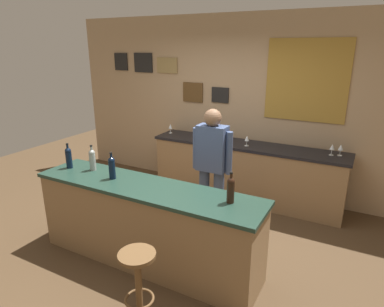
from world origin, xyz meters
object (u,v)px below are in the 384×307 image
Objects in this scene: wine_bottle_b at (92,159)px; wine_glass_a at (170,127)px; wine_glass_d at (332,147)px; wine_glass_e at (341,148)px; wine_glass_b at (203,131)px; bartender at (212,164)px; coffee_mug at (197,135)px; bar_stool at (138,276)px; wine_bottle_c at (112,167)px; wine_glass_c at (247,139)px; wine_bottle_a at (69,157)px; wine_bottle_d at (231,189)px.

wine_bottle_b reaches higher than wine_glass_a.
wine_glass_d is 1.00× the size of wine_glass_e.
wine_glass_a is 1.00× the size of wine_glass_b.
coffee_mug is at bearing 125.12° from bartender.
bar_stool is 4.39× the size of wine_glass_b.
wine_bottle_b is 0.40m from wine_bottle_c.
wine_glass_d is at bearing 5.94° from wine_glass_c.
wine_bottle_b is (0.30, 0.08, 0.00)m from wine_bottle_a.
wine_bottle_d is at bearing -55.39° from bartender.
bartender is 1.43m from wine_bottle_b.
wine_glass_e is at bearing 66.22° from bar_stool.
wine_glass_c is (0.78, -0.11, 0.00)m from wine_glass_b.
wine_bottle_d is (2.05, 0.04, 0.00)m from wine_bottle_a.
wine_bottle_d is at bearing -55.09° from coffee_mug.
wine_glass_a is 1.00× the size of wine_glass_d.
wine_glass_a is 2.67m from wine_glass_e.
wine_bottle_c is (0.69, -0.02, 0.00)m from wine_bottle_a.
wine_glass_a is (-0.54, 2.09, -0.05)m from wine_bottle_c.
wine_bottle_c is at bearing -113.53° from wine_glass_c.
wine_bottle_c is 3.01m from wine_glass_e.
bartender is 1.03m from wine_bottle_d.
wine_bottle_b reaches higher than bar_stool.
wine_glass_a is at bearing 175.19° from coffee_mug.
bar_stool is at bearing -25.81° from wine_bottle_a.
wine_bottle_a is 2.05m from wine_bottle_d.
wine_glass_e is (0.76, 2.07, -0.05)m from wine_bottle_d.
bartender is at bearing 49.06° from wine_bottle_c.
bartender is 1.40m from coffee_mug.
coffee_mug is (0.52, -0.04, -0.06)m from wine_glass_a.
bartender reaches higher than wine_glass_b.
wine_glass_c is 1.00× the size of wine_glass_e.
wine_bottle_c is 1.97× the size of wine_glass_e.
wine_bottle_d reaches higher than coffee_mug.
wine_glass_b is at bearing 76.76° from wine_bottle_b.
wine_bottle_d reaches higher than wine_glass_d.
wine_bottle_c is at bearing -14.61° from wine_bottle_b.
bartender reaches higher than coffee_mug.
wine_bottle_d is at bearing 57.65° from bar_stool.
wine_bottle_b is at bearing -140.35° from wine_glass_d.
wine_glass_c is at bearing 90.14° from bar_stool.
wine_glass_b is at bearing 120.82° from bartender.
wine_glass_b is at bearing -0.77° from wine_glass_a.
wine_bottle_d is at bearing -1.22° from wine_bottle_b.
wine_glass_b is (0.47, 1.98, -0.05)m from wine_bottle_b.
wine_bottle_b is 2.00m from wine_glass_a.
wine_bottle_a is 1.97× the size of wine_glass_c.
bartender is 1.37m from wine_glass_b.
bartender is 2.38× the size of bar_stool.
bar_stool is 4.39× the size of wine_glass_c.
wine_glass_c is at bearing 86.05° from bartender.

